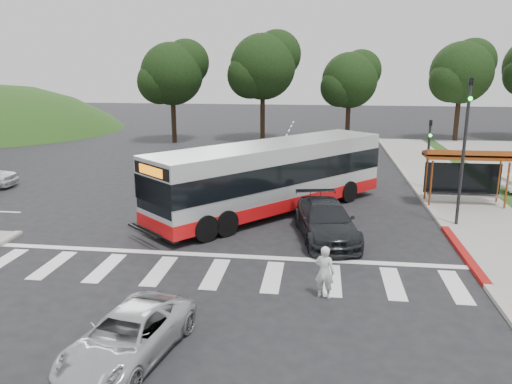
% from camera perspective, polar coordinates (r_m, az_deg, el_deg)
% --- Properties ---
extents(ground, '(140.00, 140.00, 0.00)m').
position_cam_1_polar(ground, '(22.13, -1.98, -4.16)').
color(ground, black).
rests_on(ground, ground).
extents(sidewalk_east, '(4.00, 40.00, 0.12)m').
position_cam_1_polar(sidewalk_east, '(30.48, 21.52, 0.13)').
color(sidewalk_east, gray).
rests_on(sidewalk_east, ground).
extents(curb_east, '(0.30, 40.00, 0.15)m').
position_cam_1_polar(curb_east, '(30.04, 17.82, 0.29)').
color(curb_east, '#9E9991').
rests_on(curb_east, ground).
extents(curb_east_red, '(0.32, 6.00, 0.15)m').
position_cam_1_polar(curb_east_red, '(20.70, 22.58, -6.42)').
color(curb_east_red, maroon).
rests_on(curb_east_red, ground).
extents(crosswalk_ladder, '(18.00, 2.60, 0.01)m').
position_cam_1_polar(crosswalk_ladder, '(17.55, -4.67, -9.29)').
color(crosswalk_ladder, silver).
rests_on(crosswalk_ladder, ground).
extents(bus_shelter, '(4.20, 1.60, 2.86)m').
position_cam_1_polar(bus_shelter, '(27.23, 22.96, 3.33)').
color(bus_shelter, brown).
rests_on(bus_shelter, sidewalk_east).
extents(traffic_signal_ne_tall, '(0.18, 0.37, 6.50)m').
position_cam_1_polar(traffic_signal_ne_tall, '(23.24, 22.76, 5.46)').
color(traffic_signal_ne_tall, black).
rests_on(traffic_signal_ne_tall, ground).
extents(traffic_signal_ne_short, '(0.18, 0.37, 4.00)m').
position_cam_1_polar(traffic_signal_ne_short, '(30.17, 19.13, 4.90)').
color(traffic_signal_ne_short, black).
rests_on(traffic_signal_ne_short, ground).
extents(tree_ne_a, '(6.16, 5.74, 9.30)m').
position_cam_1_polar(tree_ne_a, '(50.37, 22.50, 12.60)').
color(tree_ne_a, black).
rests_on(tree_ne_a, parking_lot).
extents(tree_north_a, '(6.60, 6.15, 10.17)m').
position_cam_1_polar(tree_north_a, '(47.07, 0.89, 14.25)').
color(tree_north_a, black).
rests_on(tree_north_a, ground).
extents(tree_north_b, '(5.72, 5.33, 8.43)m').
position_cam_1_polar(tree_north_b, '(48.84, 10.74, 12.54)').
color(tree_north_b, black).
rests_on(tree_north_b, ground).
extents(tree_north_c, '(6.16, 5.74, 9.30)m').
position_cam_1_polar(tree_north_c, '(46.73, -9.48, 13.29)').
color(tree_north_c, black).
rests_on(tree_north_c, ground).
extents(transit_bus, '(10.78, 11.72, 3.39)m').
position_cam_1_polar(transit_bus, '(24.15, 1.88, 1.60)').
color(transit_bus, silver).
rests_on(transit_bus, ground).
extents(pedestrian, '(0.71, 0.57, 1.69)m').
position_cam_1_polar(pedestrian, '(15.67, 7.84, -9.05)').
color(pedestrian, silver).
rests_on(pedestrian, ground).
extents(dark_sedan, '(3.13, 5.58, 1.53)m').
position_cam_1_polar(dark_sedan, '(20.86, 7.98, -3.26)').
color(dark_sedan, black).
rests_on(dark_sedan, ground).
extents(silver_suv_south, '(2.73, 4.52, 1.17)m').
position_cam_1_polar(silver_suv_south, '(13.08, -14.45, -15.67)').
color(silver_suv_south, '#B7BBBD').
rests_on(silver_suv_south, ground).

